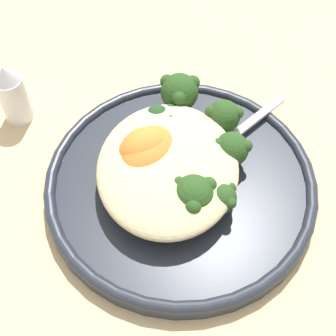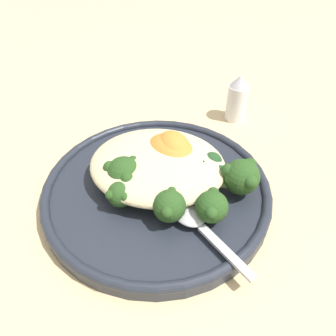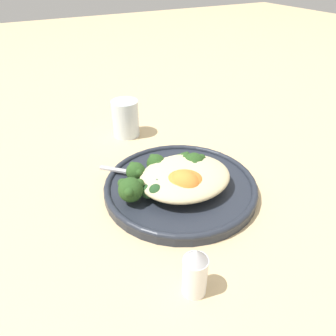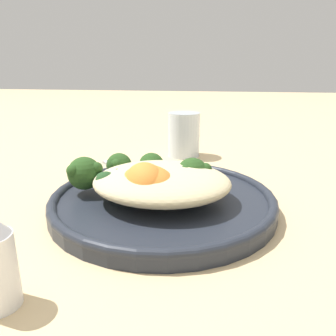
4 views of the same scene
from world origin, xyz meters
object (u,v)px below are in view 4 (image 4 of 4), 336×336
broccoli_stalk_2 (152,169)px  sweet_potato_chunk_1 (148,184)px  broccoli_stalk_0 (187,177)px  water_glass (184,135)px  sweet_potato_chunk_0 (145,183)px  spoon (133,174)px  kale_tuft (112,182)px  broccoli_stalk_3 (123,170)px  plate (163,199)px  broccoli_stalk_1 (183,177)px  broccoli_stalk_4 (94,176)px  quinoa_mound (162,182)px

broccoli_stalk_2 → sweet_potato_chunk_1: (-0.01, 0.07, 0.01)m
broccoli_stalk_0 → water_glass: (0.03, -0.25, 0.00)m
sweet_potato_chunk_0 → sweet_potato_chunk_1: sweet_potato_chunk_0 is taller
spoon → kale_tuft: bearing=126.3°
broccoli_stalk_3 → broccoli_stalk_2: bearing=-117.7°
plate → broccoli_stalk_1: bearing=-134.7°
broccoli_stalk_1 → broccoli_stalk_3: 0.08m
broccoli_stalk_4 → sweet_potato_chunk_0: size_ratio=2.30×
broccoli_stalk_1 → broccoli_stalk_3: size_ratio=0.96×
quinoa_mound → broccoli_stalk_1: bearing=-120.7°
broccoli_stalk_0 → sweet_potato_chunk_1: (0.04, 0.04, 0.00)m
broccoli_stalk_2 → spoon: size_ratio=1.01×
broccoli_stalk_4 → quinoa_mound: bearing=-170.5°
plate → broccoli_stalk_2: 0.05m
sweet_potato_chunk_0 → water_glass: water_glass is taller
sweet_potato_chunk_1 → kale_tuft: 0.05m
broccoli_stalk_0 → plate: bearing=151.8°
broccoli_stalk_3 → spoon: broccoli_stalk_3 is taller
sweet_potato_chunk_1 → spoon: sweet_potato_chunk_1 is taller
quinoa_mound → sweet_potato_chunk_1: (0.01, 0.02, 0.00)m
plate → broccoli_stalk_4: (0.09, 0.01, 0.03)m
plate → kale_tuft: size_ratio=5.95×
sweet_potato_chunk_0 → sweet_potato_chunk_1: 0.00m
broccoli_stalk_2 → broccoli_stalk_0: bearing=-135.7°
spoon → quinoa_mound: bearing=172.9°
broccoli_stalk_2 → water_glass: (-0.02, -0.21, 0.00)m
sweet_potato_chunk_1 → quinoa_mound: bearing=-122.4°
sweet_potato_chunk_1 → spoon: bearing=-64.6°
broccoli_stalk_2 → broccoli_stalk_4: 0.08m
quinoa_mound → kale_tuft: 0.06m
quinoa_mound → broccoli_stalk_1: (-0.02, -0.04, -0.01)m
sweet_potato_chunk_0 → kale_tuft: 0.05m
broccoli_stalk_2 → spoon: broccoli_stalk_2 is taller
sweet_potato_chunk_0 → spoon: (0.04, -0.09, -0.02)m
broccoli_stalk_3 → sweet_potato_chunk_0: bearing=172.4°
plate → quinoa_mound: quinoa_mound is taller
spoon → sweet_potato_chunk_0: bearing=156.9°
spoon → water_glass: 0.21m
broccoli_stalk_4 → broccoli_stalk_1: bearing=-151.4°
plate → sweet_potato_chunk_1: 0.05m
quinoa_mound → sweet_potato_chunk_1: size_ratio=2.40×
broccoli_stalk_0 → water_glass: bearing=55.6°
broccoli_stalk_1 → plate: bearing=167.7°
plate → broccoli_stalk_1: 0.04m
broccoli_stalk_1 → water_glass: 0.23m
broccoli_stalk_3 → broccoli_stalk_4: size_ratio=0.84×
broccoli_stalk_1 → sweet_potato_chunk_1: (0.03, 0.05, 0.01)m
quinoa_mound → broccoli_stalk_0: 0.03m
broccoli_stalk_1 → water_glass: water_glass is taller
plate → spoon: (0.05, -0.05, 0.01)m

